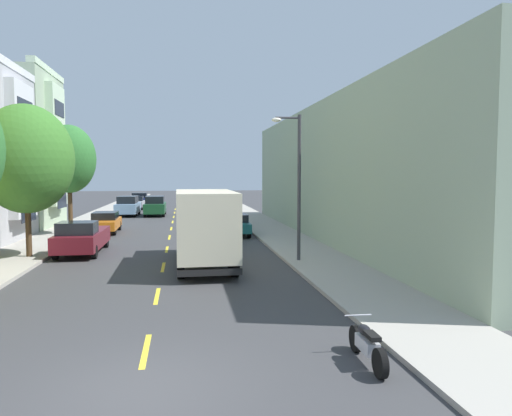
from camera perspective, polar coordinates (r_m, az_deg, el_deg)
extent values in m
plane|color=#38383A|center=(39.24, -9.95, -1.94)|extent=(160.00, 160.00, 0.00)
cube|color=#A39E93|center=(38.08, -20.77, -2.22)|extent=(3.20, 120.00, 0.14)
cube|color=#A39E93|center=(37.75, 0.82, -2.01)|extent=(3.20, 120.00, 0.14)
cube|color=yellow|center=(11.77, -13.01, -16.18)|extent=(0.14, 2.20, 0.01)
cube|color=yellow|center=(16.55, -11.69, -10.20)|extent=(0.14, 2.20, 0.01)
cube|color=yellow|center=(21.42, -11.00, -6.92)|extent=(0.14, 2.20, 0.01)
cube|color=yellow|center=(26.35, -10.56, -4.86)|extent=(0.14, 2.20, 0.01)
cube|color=yellow|center=(31.29, -10.27, -3.45)|extent=(0.14, 2.20, 0.01)
cube|color=yellow|center=(36.26, -10.06, -2.43)|extent=(0.14, 2.20, 0.01)
cube|color=yellow|center=(41.23, -9.90, -1.65)|extent=(0.14, 2.20, 0.01)
cube|color=yellow|center=(46.20, -9.77, -1.04)|extent=(0.14, 2.20, 0.01)
cube|color=yellow|center=(51.19, -9.67, -0.55)|extent=(0.14, 2.20, 0.01)
cube|color=yellow|center=(56.17, -9.58, -0.14)|extent=(0.14, 2.20, 0.01)
cube|color=silver|center=(32.07, -27.35, 14.76)|extent=(0.60, 7.75, 0.44)
cube|color=silver|center=(31.33, -26.14, 6.14)|extent=(0.55, 3.49, 7.83)
cube|color=#1E232D|center=(31.29, -25.42, -0.46)|extent=(0.04, 2.65, 1.10)
cube|color=#1E232D|center=(31.22, -25.59, 5.06)|extent=(0.04, 2.65, 1.10)
cube|color=#1E232D|center=(31.44, -25.76, 10.55)|extent=(0.04, 2.65, 1.10)
cube|color=beige|center=(39.82, -23.65, 14.71)|extent=(0.60, 7.75, 0.44)
cube|color=beige|center=(39.01, -22.67, 6.85)|extent=(0.55, 3.49, 8.91)
cube|color=#1E232D|center=(38.94, -22.08, 0.81)|extent=(0.04, 2.65, 1.10)
cube|color=#1E232D|center=(38.91, -22.22, 5.86)|extent=(0.04, 2.65, 1.10)
cube|color=#1E232D|center=(39.19, -22.35, 10.87)|extent=(0.04, 2.65, 1.10)
cube|color=#99AD8E|center=(31.72, 15.16, 4.05)|extent=(10.00, 36.00, 8.26)
cylinder|color=#47331E|center=(25.22, -25.46, -2.18)|extent=(0.27, 0.27, 2.70)
ellipsoid|color=#387028|center=(25.10, -25.69, 5.29)|extent=(4.35, 4.35, 5.14)
cylinder|color=#47331E|center=(33.54, -21.23, -0.14)|extent=(0.27, 0.27, 3.25)
ellipsoid|color=#2D6B2D|center=(33.47, -21.37, 5.47)|extent=(3.40, 3.40, 4.42)
cylinder|color=#38383D|center=(21.78, 5.15, 2.39)|extent=(0.16, 0.16, 6.58)
cylinder|color=#38383D|center=(21.80, 3.78, 10.67)|extent=(1.10, 0.10, 0.10)
ellipsoid|color=silver|center=(21.68, 2.46, 10.44)|extent=(0.44, 0.28, 0.20)
cube|color=beige|center=(20.37, -6.06, -1.76)|extent=(2.47, 5.71, 2.68)
cube|color=beige|center=(24.37, -6.60, -1.38)|extent=(2.33, 1.93, 2.20)
cube|color=black|center=(25.22, -6.71, -0.09)|extent=(2.02, 0.10, 0.97)
cube|color=black|center=(17.88, -5.50, -7.65)|extent=(2.40, 0.19, 0.24)
cylinder|color=black|center=(24.64, -4.11, -4.30)|extent=(0.29, 0.96, 0.96)
cylinder|color=black|center=(24.54, -9.06, -4.37)|extent=(0.29, 0.96, 0.96)
cylinder|color=black|center=(19.06, -2.53, -6.76)|extent=(0.29, 0.96, 0.96)
cylinder|color=black|center=(18.93, -8.96, -6.88)|extent=(0.29, 0.96, 0.96)
cylinder|color=black|center=(20.14, -2.91, -6.18)|extent=(0.29, 0.96, 0.96)
cylinder|color=black|center=(20.02, -8.98, -6.29)|extent=(0.29, 0.96, 0.96)
cube|color=#7A9EC6|center=(48.15, -15.01, 0.01)|extent=(2.07, 4.85, 0.90)
cube|color=black|center=(48.11, -15.02, 0.96)|extent=(1.78, 2.83, 0.70)
cylinder|color=black|center=(46.70, -16.32, -0.69)|extent=(0.24, 0.67, 0.66)
cylinder|color=black|center=(46.46, -14.21, -0.67)|extent=(0.24, 0.67, 0.66)
cylinder|color=black|center=(49.92, -15.73, -0.38)|extent=(0.24, 0.67, 0.66)
cylinder|color=black|center=(49.69, -13.76, -0.36)|extent=(0.24, 0.67, 0.66)
cube|color=#195B60|center=(31.90, -2.56, -2.12)|extent=(1.91, 4.54, 0.60)
cube|color=black|center=(31.62, -2.53, -1.17)|extent=(1.64, 2.20, 0.50)
cylinder|color=black|center=(33.52, -1.43, -2.33)|extent=(0.24, 0.67, 0.66)
cylinder|color=black|center=(33.40, -4.13, -2.36)|extent=(0.24, 0.67, 0.66)
cylinder|color=black|center=(30.50, -0.84, -2.96)|extent=(0.24, 0.67, 0.66)
cylinder|color=black|center=(30.36, -3.80, -3.00)|extent=(0.24, 0.67, 0.66)
cube|color=black|center=(55.90, -5.09, 0.53)|extent=(1.84, 4.04, 0.62)
cube|color=black|center=(55.39, -5.05, 1.11)|extent=(1.57, 1.72, 0.55)
cylinder|color=black|center=(57.35, -4.45, 0.31)|extent=(0.24, 0.67, 0.66)
cylinder|color=black|center=(57.22, -5.96, 0.30)|extent=(0.24, 0.67, 0.66)
cylinder|color=black|center=(54.65, -4.17, 0.13)|extent=(0.24, 0.67, 0.66)
cylinder|color=black|center=(54.51, -5.76, 0.11)|extent=(0.24, 0.67, 0.66)
cube|color=navy|center=(62.59, -13.57, 0.89)|extent=(2.07, 5.33, 0.80)
cube|color=black|center=(61.40, -13.69, 1.49)|extent=(1.78, 1.61, 0.60)
cylinder|color=black|center=(60.92, -14.56, 0.41)|extent=(0.23, 0.66, 0.66)
cylinder|color=black|center=(60.74, -12.89, 0.43)|extent=(0.23, 0.66, 0.66)
cylinder|color=black|center=(64.50, -14.19, 0.62)|extent=(0.23, 0.66, 0.66)
cylinder|color=black|center=(64.33, -12.62, 0.63)|extent=(0.23, 0.66, 0.66)
cube|color=#AD1E1E|center=(45.08, -4.18, -0.30)|extent=(1.77, 4.01, 0.62)
cube|color=black|center=(44.56, -4.13, 0.40)|extent=(1.54, 1.69, 0.55)
cylinder|color=black|center=(46.52, -3.39, -0.55)|extent=(0.23, 0.66, 0.66)
cylinder|color=black|center=(46.39, -5.25, -0.57)|extent=(0.23, 0.66, 0.66)
cylinder|color=black|center=(43.82, -3.03, -0.83)|extent=(0.23, 0.66, 0.66)
cylinder|color=black|center=(43.69, -5.01, -0.86)|extent=(0.23, 0.66, 0.66)
cube|color=#B2B5BA|center=(57.02, -14.09, 0.50)|extent=(1.75, 4.00, 0.62)
cube|color=black|center=(57.46, -14.06, 1.11)|extent=(1.53, 1.68, 0.55)
cylinder|color=black|center=(55.77, -15.00, 0.08)|extent=(0.22, 0.66, 0.66)
cylinder|color=black|center=(55.62, -13.44, 0.10)|extent=(0.22, 0.66, 0.66)
cylinder|color=black|center=(58.47, -14.70, 0.27)|extent=(0.22, 0.66, 0.66)
cylinder|color=black|center=(58.32, -13.22, 0.28)|extent=(0.22, 0.66, 0.66)
cube|color=maroon|center=(26.17, -19.96, -3.49)|extent=(2.01, 5.31, 0.80)
cube|color=black|center=(24.95, -20.51, -2.24)|extent=(1.76, 1.59, 0.60)
cylinder|color=black|center=(24.68, -22.78, -4.95)|extent=(0.22, 0.66, 0.66)
cylinder|color=black|center=(24.31, -18.69, -4.98)|extent=(0.22, 0.66, 0.66)
cylinder|color=black|center=(28.15, -21.01, -3.82)|extent=(0.22, 0.66, 0.66)
cylinder|color=black|center=(27.83, -17.42, -3.83)|extent=(0.22, 0.66, 0.66)
cube|color=silver|center=(37.59, -3.44, -0.95)|extent=(1.99, 4.82, 0.90)
cube|color=black|center=(37.53, -3.45, 0.26)|extent=(1.74, 2.80, 0.70)
cylinder|color=black|center=(39.33, -2.38, -1.39)|extent=(0.23, 0.66, 0.66)
cylinder|color=black|center=(39.19, -4.90, -1.42)|extent=(0.23, 0.66, 0.66)
cylinder|color=black|center=(36.10, -1.85, -1.87)|extent=(0.23, 0.66, 0.66)
cylinder|color=black|center=(35.95, -4.60, -1.91)|extent=(0.23, 0.66, 0.66)
cube|color=orange|center=(34.68, -17.53, -1.81)|extent=(1.89, 4.54, 0.60)
cube|color=black|center=(34.85, -17.50, -0.87)|extent=(1.63, 2.19, 0.50)
cylinder|color=black|center=(33.32, -19.22, -2.59)|extent=(0.23, 0.66, 0.66)
cylinder|color=black|center=(33.10, -16.52, -2.58)|extent=(0.23, 0.66, 0.66)
cylinder|color=black|center=(36.33, -18.44, -2.04)|extent=(0.23, 0.66, 0.66)
cylinder|color=black|center=(36.13, -15.96, -2.02)|extent=(0.23, 0.66, 0.66)
cube|color=#194C28|center=(47.69, -11.91, 0.03)|extent=(1.95, 4.80, 0.90)
cube|color=black|center=(47.64, -11.92, 0.99)|extent=(1.72, 2.78, 0.70)
cylinder|color=black|center=(46.16, -13.09, -0.68)|extent=(0.22, 0.66, 0.66)
cylinder|color=black|center=(46.06, -10.94, -0.66)|extent=(0.22, 0.66, 0.66)
cylinder|color=black|center=(49.40, -12.80, -0.37)|extent=(0.22, 0.66, 0.66)
cylinder|color=black|center=(49.31, -10.79, -0.35)|extent=(0.22, 0.66, 0.66)
cylinder|color=black|center=(11.57, 11.80, -14.97)|extent=(0.15, 0.60, 0.60)
cylinder|color=black|center=(10.30, 14.58, -17.47)|extent=(0.15, 0.60, 0.60)
cube|color=silver|center=(10.89, 13.11, -15.56)|extent=(0.30, 0.82, 0.28)
ellipsoid|color=black|center=(10.96, 12.81, -13.99)|extent=(0.24, 0.48, 0.22)
cube|color=black|center=(10.57, 13.65, -14.58)|extent=(0.23, 0.53, 0.10)
cylinder|color=silver|center=(11.29, 12.05, -12.37)|extent=(0.62, 0.05, 0.03)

